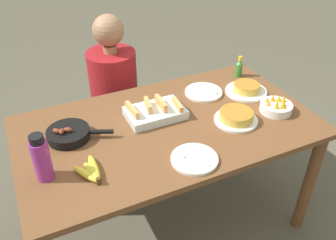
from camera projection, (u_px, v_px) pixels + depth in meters
ground_plane at (168, 218)px, 2.40m from camera, size 14.00×14.00×0.00m
dining_table at (168, 139)px, 2.02m from camera, size 1.63×0.93×0.78m
banana_bunch at (91, 172)px, 1.62m from camera, size 0.12×0.20×0.04m
melon_tray at (155, 112)px, 2.00m from camera, size 0.32×0.21×0.10m
skillet at (69, 134)px, 1.84m from camera, size 0.33×0.22×0.08m
frittata_plate_center at (246, 89)px, 2.23m from camera, size 0.26×0.26×0.06m
frittata_plate_side at (236, 117)px, 1.97m from camera, size 0.24×0.24×0.06m
empty_plate_near_front at (194, 159)px, 1.71m from camera, size 0.23×0.23×0.02m
empty_plate_far_left at (204, 92)px, 2.23m from camera, size 0.24×0.24×0.02m
fruit_bowl_mango at (276, 107)px, 2.05m from camera, size 0.18×0.18×0.10m
water_bottle at (41, 158)px, 1.55m from camera, size 0.08×0.08×0.24m
hot_sauce_bottle at (239, 68)px, 2.39m from camera, size 0.05×0.05×0.14m
person_figure at (116, 108)px, 2.62m from camera, size 0.37×0.37×1.19m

